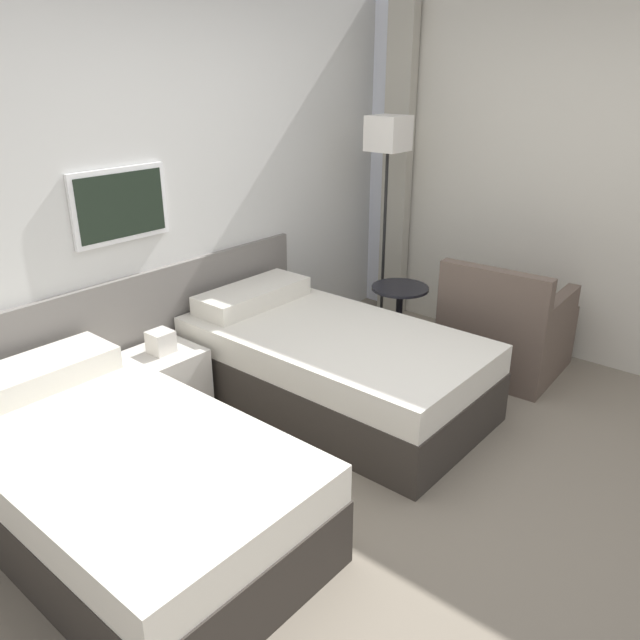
% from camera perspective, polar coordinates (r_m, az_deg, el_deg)
% --- Properties ---
extents(ground_plane, '(16.00, 16.00, 0.00)m').
position_cam_1_polar(ground_plane, '(3.49, 8.07, -14.84)').
color(ground_plane, slate).
extents(wall_headboard, '(10.00, 0.10, 2.70)m').
position_cam_1_polar(wall_headboard, '(4.19, -14.25, 10.63)').
color(wall_headboard, silver).
rests_on(wall_headboard, ground_plane).
extents(wall_window, '(0.21, 4.40, 2.70)m').
position_cam_1_polar(wall_window, '(4.85, 25.62, 11.19)').
color(wall_window, white).
rests_on(wall_window, ground_plane).
extents(bed_near_door, '(1.06, 1.95, 0.65)m').
position_cam_1_polar(bed_near_door, '(3.21, -17.96, -13.68)').
color(bed_near_door, '#332D28').
rests_on(bed_near_door, ground_plane).
extents(bed_near_window, '(1.06, 1.95, 0.65)m').
position_cam_1_polar(bed_near_window, '(4.11, 1.04, -4.11)').
color(bed_near_window, '#332D28').
rests_on(bed_near_window, ground_plane).
extents(nightstand, '(0.44, 0.41, 0.57)m').
position_cam_1_polar(nightstand, '(4.11, -13.98, -5.46)').
color(nightstand, beige).
rests_on(nightstand, ground_plane).
extents(floor_lamp, '(0.27, 0.27, 1.75)m').
position_cam_1_polar(floor_lamp, '(4.88, 6.21, 15.21)').
color(floor_lamp, black).
rests_on(floor_lamp, ground_plane).
extents(side_table, '(0.42, 0.42, 0.60)m').
position_cam_1_polar(side_table, '(4.64, 7.24, 0.85)').
color(side_table, black).
rests_on(side_table, ground_plane).
extents(armchair, '(0.81, 0.81, 0.85)m').
position_cam_1_polar(armchair, '(4.73, 16.54, -1.13)').
color(armchair, brown).
rests_on(armchair, ground_plane).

